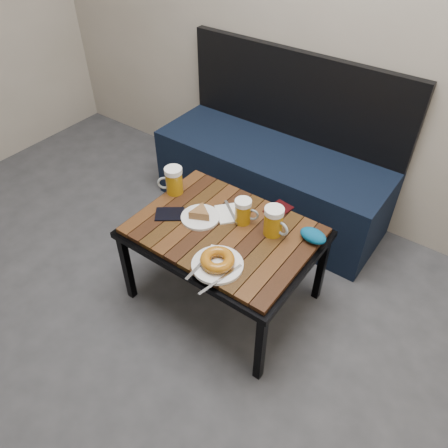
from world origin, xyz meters
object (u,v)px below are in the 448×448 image
Objects in this scene: bench at (272,174)px; cafe_table at (224,236)px; knit_pouch at (313,236)px; plate_pie at (200,215)px; beer_mug_centre at (243,211)px; beer_mug_left at (173,180)px; plate_bagel at (217,262)px; passport_burgundy at (278,209)px; beer_mug_right at (274,221)px; passport_navy at (170,214)px.

cafe_table is (0.19, -0.76, 0.16)m from bench.
knit_pouch is (0.36, 0.17, 0.07)m from cafe_table.
beer_mug_centre is at bearing 29.06° from plate_pie.
cafe_table is at bearing -136.80° from beer_mug_centre.
beer_mug_left reaches higher than beer_mug_centre.
plate_bagel is 0.46m from passport_burgundy.
bench reaches higher than beer_mug_left.
bench reaches higher than beer_mug_right.
cafe_table is 4.61× the size of plate_pie.
beer_mug_right reaches higher than passport_navy.
plate_pie is at bearing -152.00° from beer_mug_right.
passport_burgundy is at bearing 45.26° from plate_pie.
beer_mug_centre is 0.68× the size of plate_pie.
beer_mug_centre is 0.44× the size of plate_bagel.
beer_mug_right reaches higher than cafe_table.
beer_mug_left is (-0.36, 0.08, 0.11)m from cafe_table.
bench is at bearing 132.88° from knit_pouch.
cafe_table is 0.30m from passport_burgundy.
beer_mug_left reaches higher than plate_pie.
plate_pie is 1.44× the size of passport_burgundy.
beer_mug_left is at bearing -167.74° from beer_mug_right.
passport_navy is at bearing -159.14° from knit_pouch.
passport_navy is (-0.13, -0.06, -0.02)m from plate_pie.
plate_pie reaches higher than passport_navy.
passport_burgundy is at bearing 161.31° from beer_mug_left.
plate_pie is 0.64× the size of plate_bagel.
passport_navy and passport_burgundy have the same top height.
cafe_table is 0.24m from plate_bagel.
bench is 9.96× the size of beer_mug_right.
beer_mug_left is at bearing 160.41° from plate_pie.
plate_bagel reaches higher than passport_burgundy.
bench is 0.80m from beer_mug_right.
beer_mug_centre is 0.20m from passport_burgundy.
knit_pouch is (0.17, 0.06, -0.04)m from beer_mug_right.
passport_navy is (0.10, -0.15, -0.07)m from beer_mug_left.
passport_burgundy is (0.40, 0.33, -0.00)m from passport_navy.
plate_pie is (0.23, -0.08, -0.05)m from beer_mug_left.
bench reaches higher than plate_bagel.
plate_bagel is (0.25, -0.20, 0.00)m from plate_pie.
plate_bagel is 2.28× the size of knit_pouch.
knit_pouch reaches higher than passport_navy.
beer_mug_right is at bearing 28.03° from cafe_table.
cafe_table is 2.97× the size of plate_bagel.
knit_pouch is (0.55, -0.59, 0.23)m from bench.
plate_bagel is at bearing -60.73° from cafe_table.
beer_mug_right is 0.77× the size of plate_pie.
bench is 0.79m from cafe_table.
beer_mug_centre is at bearing 143.01° from beer_mug_left.
passport_navy is (-0.38, 0.13, -0.02)m from plate_bagel.
beer_mug_left reaches higher than knit_pouch.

